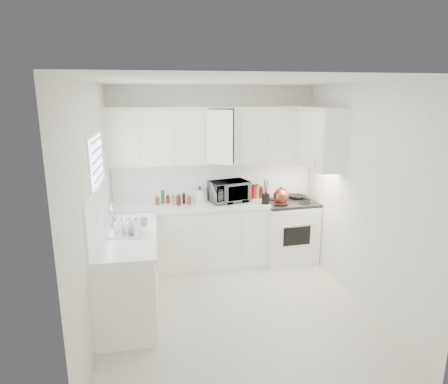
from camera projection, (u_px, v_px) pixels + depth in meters
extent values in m
plane|color=silver|center=(234.00, 308.00, 4.61)|extent=(3.20, 3.20, 0.00)
plane|color=white|center=(236.00, 81.00, 3.98)|extent=(3.20, 3.20, 0.00)
plane|color=white|center=(214.00, 174.00, 5.83)|extent=(3.00, 0.00, 3.00)
plane|color=white|center=(279.00, 262.00, 2.77)|extent=(3.00, 0.00, 3.00)
plane|color=white|center=(94.00, 209.00, 4.05)|extent=(0.00, 3.20, 3.20)
plane|color=white|center=(360.00, 197.00, 4.55)|extent=(0.00, 3.20, 3.20)
cube|color=white|center=(190.00, 205.00, 5.56)|extent=(2.24, 0.64, 0.05)
cube|color=white|center=(128.00, 235.00, 4.38)|extent=(0.64, 1.62, 0.05)
cube|color=white|center=(214.00, 180.00, 5.84)|extent=(2.98, 0.02, 0.55)
cube|color=white|center=(98.00, 211.00, 4.26)|extent=(0.02, 1.60, 0.55)
imported|color=gray|center=(229.00, 189.00, 5.62)|extent=(0.61, 0.44, 0.37)
cylinder|color=white|center=(217.00, 190.00, 5.76)|extent=(0.12, 0.12, 0.27)
cylinder|color=brown|center=(157.00, 198.00, 5.58)|extent=(0.06, 0.06, 0.13)
cylinder|color=#20612D|center=(163.00, 200.00, 5.51)|extent=(0.06, 0.06, 0.13)
cylinder|color=#AE1917|center=(168.00, 198.00, 5.61)|extent=(0.06, 0.06, 0.13)
cylinder|color=gold|center=(173.00, 199.00, 5.54)|extent=(0.06, 0.06, 0.13)
cylinder|color=#4C1C15|center=(178.00, 197.00, 5.63)|extent=(0.06, 0.06, 0.13)
cylinder|color=black|center=(184.00, 199.00, 5.56)|extent=(0.06, 0.06, 0.13)
cylinder|color=brown|center=(189.00, 197.00, 5.66)|extent=(0.06, 0.06, 0.13)
cylinder|color=#AE1917|center=(253.00, 192.00, 5.85)|extent=(0.06, 0.06, 0.19)
cylinder|color=gold|center=(258.00, 192.00, 5.80)|extent=(0.06, 0.06, 0.19)
cylinder|color=#4C1C15|center=(260.00, 191.00, 5.87)|extent=(0.06, 0.06, 0.19)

